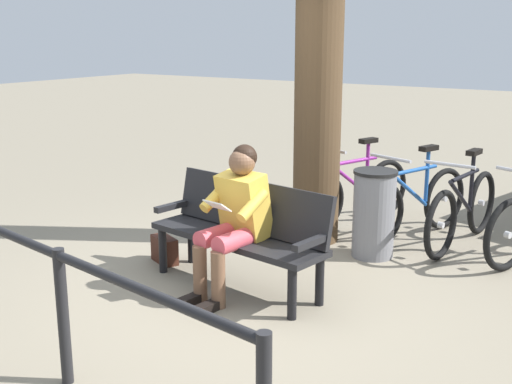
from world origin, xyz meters
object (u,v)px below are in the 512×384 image
litter_bin (374,214)px  bicycle_black (414,204)px  handbag (165,250)px  bench (243,227)px  tree_trunk (318,79)px  bicycle_silver (355,193)px  person_reading (235,214)px  bicycle_purple (463,210)px

litter_bin → bicycle_black: 0.75m
handbag → litter_bin: litter_bin is taller
bench → tree_trunk: 1.78m
tree_trunk → litter_bin: tree_trunk is taller
bench → tree_trunk: tree_trunk is taller
litter_bin → bicycle_black: bicycle_black is taller
handbag → bicycle_black: size_ratio=0.19×
bicycle_silver → handbag: bearing=-6.1°
tree_trunk → bicycle_silver: (-0.11, -0.69, -1.25)m
handbag → bicycle_silver: size_ratio=0.19×
handbag → bicycle_silver: bearing=-115.2°
tree_trunk → litter_bin: size_ratio=3.91×
bicycle_silver → person_reading: bearing=18.8°
bench → tree_trunk: size_ratio=0.51×
bicycle_black → bicycle_silver: bearing=-79.7°
tree_trunk → litter_bin: bearing=168.0°
bicycle_purple → bicycle_silver: size_ratio=1.04×
bench → person_reading: bearing=113.3°
handbag → tree_trunk: size_ratio=0.09×
bicycle_black → bicycle_purple: bearing=110.4°
tree_trunk → bicycle_silver: 1.44m
handbag → bicycle_purple: bicycle_purple is taller
person_reading → bicycle_silver: person_reading is taller
tree_trunk → bicycle_purple: size_ratio=1.92×
person_reading → handbag: size_ratio=4.00×
person_reading → bicycle_purple: person_reading is taller
person_reading → bicycle_black: bearing=-99.4°
bench → bicycle_black: size_ratio=1.03×
bicycle_purple → bicycle_silver: 1.18m
litter_bin → bicycle_purple: (-0.61, -0.76, -0.05)m
litter_bin → handbag: bearing=38.0°
handbag → bicycle_black: bearing=-130.5°
litter_bin → bicycle_silver: 1.02m
bench → bicycle_black: (-0.75, -1.99, -0.15)m
bench → bicycle_silver: bearing=-82.7°
person_reading → litter_bin: person_reading is taller
handbag → bicycle_purple: bearing=-137.6°
handbag → litter_bin: 1.96m
handbag → litter_bin: size_ratio=0.36×
litter_bin → bicycle_purple: size_ratio=0.49×
person_reading → tree_trunk: 1.83m
person_reading → litter_bin: size_ratio=1.46×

